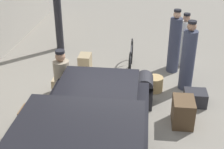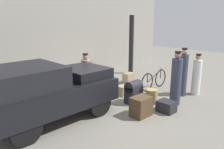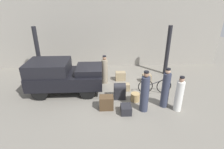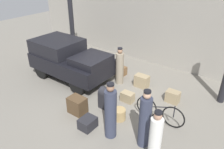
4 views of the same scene
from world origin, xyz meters
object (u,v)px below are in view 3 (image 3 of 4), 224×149
(wicker_basket, at_px, (135,97))
(trunk_large_brown, at_px, (121,76))
(bicycle, at_px, (155,86))
(suitcase_tan_flat, at_px, (99,75))
(trunk_barrel_dark, at_px, (120,90))
(porter_lifting_near_truck, at_px, (166,89))
(suitcase_small_leather, at_px, (147,78))
(suitcase_black_upright, at_px, (126,109))
(trunk_umber_medium, at_px, (106,103))
(porter_standing_middle, at_px, (145,93))
(trunk_wicker_pale, at_px, (125,87))
(porter_with_bicycle, at_px, (179,95))
(truck, at_px, (63,75))
(conductor_in_dark_uniform, at_px, (105,71))

(wicker_basket, relative_size, trunk_large_brown, 0.73)
(bicycle, relative_size, suitcase_tan_flat, 3.69)
(wicker_basket, xyz_separation_m, trunk_large_brown, (-0.48, 2.32, 0.07))
(suitcase_tan_flat, distance_m, trunk_barrel_dark, 2.62)
(porter_lifting_near_truck, distance_m, suitcase_small_leather, 2.63)
(suitcase_tan_flat, bearing_deg, bicycle, -34.24)
(porter_lifting_near_truck, height_order, suitcase_black_upright, porter_lifting_near_truck)
(suitcase_small_leather, bearing_deg, suitcase_tan_flat, 167.39)
(suitcase_tan_flat, bearing_deg, wicker_basket, -56.23)
(suitcase_black_upright, bearing_deg, porter_lifting_near_truck, 14.03)
(trunk_large_brown, relative_size, trunk_umber_medium, 0.95)
(trunk_large_brown, relative_size, trunk_barrel_dark, 0.72)
(porter_lifting_near_truck, distance_m, suitcase_tan_flat, 4.40)
(porter_standing_middle, relative_size, trunk_wicker_pale, 3.84)
(porter_with_bicycle, distance_m, trunk_barrel_dark, 2.67)
(wicker_basket, xyz_separation_m, trunk_wicker_pale, (-0.36, 1.05, -0.01))
(porter_lifting_near_truck, relative_size, suitcase_black_upright, 3.47)
(suitcase_small_leather, bearing_deg, porter_with_bicycle, -76.83)
(trunk_barrel_dark, bearing_deg, suitcase_tan_flat, 113.94)
(suitcase_small_leather, xyz_separation_m, trunk_barrel_dark, (-1.74, -1.76, 0.19))
(porter_standing_middle, xyz_separation_m, suitcase_black_upright, (-0.79, -0.16, -0.67))
(porter_with_bicycle, xyz_separation_m, suitcase_black_upright, (-2.25, -0.12, -0.56))
(porter_lifting_near_truck, relative_size, porter_with_bicycle, 1.15)
(porter_with_bicycle, distance_m, trunk_large_brown, 3.87)
(truck, bearing_deg, porter_with_bicycle, -20.60)
(wicker_basket, xyz_separation_m, conductor_in_dark_uniform, (-1.41, 2.03, 0.56))
(suitcase_small_leather, height_order, trunk_barrel_dark, trunk_barrel_dark)
(trunk_wicker_pale, bearing_deg, porter_with_bicycle, -42.58)
(suitcase_tan_flat, bearing_deg, trunk_wicker_pale, -48.58)
(wicker_basket, bearing_deg, bicycle, 31.81)
(bicycle, relative_size, porter_standing_middle, 0.93)
(conductor_in_dark_uniform, xyz_separation_m, trunk_barrel_dark, (0.70, -1.76, -0.33))
(truck, distance_m, bicycle, 4.69)
(truck, relative_size, trunk_large_brown, 6.34)
(porter_lifting_near_truck, xyz_separation_m, suitcase_black_upright, (-1.76, -0.44, -0.67))
(porter_with_bicycle, relative_size, trunk_umber_medium, 2.63)
(conductor_in_dark_uniform, bearing_deg, trunk_large_brown, 17.51)
(truck, height_order, trunk_umber_medium, truck)
(porter_standing_middle, height_order, trunk_umber_medium, porter_standing_middle)
(porter_standing_middle, bearing_deg, truck, 152.97)
(porter_standing_middle, bearing_deg, bicycle, 59.34)
(wicker_basket, xyz_separation_m, trunk_umber_medium, (-1.38, -0.58, 0.11))
(porter_with_bicycle, distance_m, trunk_wicker_pale, 2.85)
(truck, bearing_deg, bicycle, -5.33)
(truck, bearing_deg, trunk_barrel_dark, -16.91)
(trunk_barrel_dark, distance_m, suitcase_black_upright, 1.26)
(truck, height_order, porter_standing_middle, porter_standing_middle)
(wicker_basket, height_order, porter_with_bicycle, porter_with_bicycle)
(truck, bearing_deg, suitcase_black_upright, -35.04)
(truck, xyz_separation_m, trunk_barrel_dark, (2.81, -0.85, -0.51))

